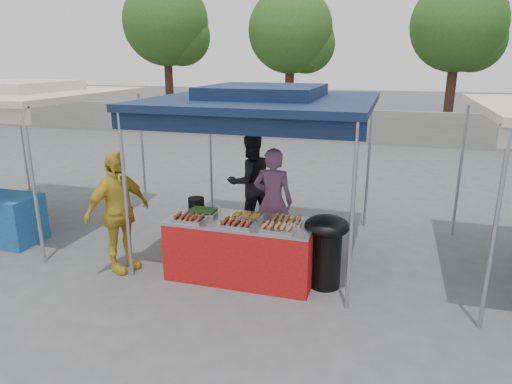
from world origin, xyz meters
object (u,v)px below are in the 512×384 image
(wok_burner, at_px, (326,245))
(helper_man, at_px, (250,182))
(cooking_pot, at_px, (196,202))
(vendor_woman, at_px, (273,202))
(vendor_table, at_px, (241,249))
(customer_person, at_px, (118,212))

(wok_burner, bearing_deg, helper_man, 148.98)
(cooking_pot, xyz_separation_m, wok_burner, (1.96, -0.25, -0.33))
(vendor_woman, xyz_separation_m, helper_man, (-0.66, 0.92, 0.02))
(cooking_pot, distance_m, vendor_woman, 1.18)
(vendor_table, distance_m, helper_man, 1.99)
(cooking_pot, bearing_deg, wok_burner, -7.41)
(cooking_pot, height_order, vendor_woman, vendor_woman)
(helper_man, height_order, customer_person, customer_person)
(helper_man, distance_m, customer_person, 2.49)
(wok_burner, relative_size, helper_man, 0.58)
(vendor_woman, height_order, customer_person, customer_person)
(vendor_table, relative_size, wok_burner, 2.00)
(wok_burner, distance_m, vendor_woman, 1.31)
(vendor_table, relative_size, helper_man, 1.16)
(cooking_pot, relative_size, wok_burner, 0.24)
(vendor_table, bearing_deg, wok_burner, 4.58)
(helper_man, relative_size, customer_person, 0.99)
(vendor_table, bearing_deg, helper_man, 103.82)
(vendor_woman, bearing_deg, cooking_pot, 30.44)
(wok_burner, height_order, vendor_woman, vendor_woman)
(helper_man, bearing_deg, customer_person, 18.88)
(vendor_woman, bearing_deg, wok_burner, 136.94)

